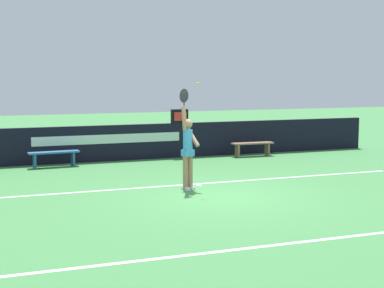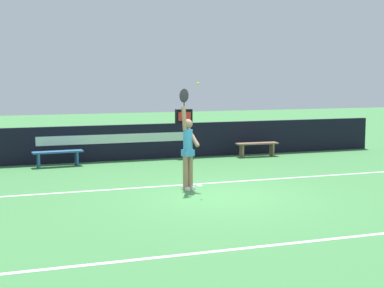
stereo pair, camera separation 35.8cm
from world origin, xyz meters
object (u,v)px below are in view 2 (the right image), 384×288
Objects in this scene: tennis_player at (188,148)px; tennis_ball at (198,84)px; courtside_bench_far at (58,155)px; courtside_bench_near at (257,146)px; speed_display at (184,116)px.

tennis_player is 36.45× the size of tennis_ball.
tennis_ball reaches higher than courtside_bench_far.
courtside_bench_far is at bearing -179.92° from courtside_bench_near.
courtside_bench_far is at bearing -171.25° from speed_display.
speed_display is at bearing 75.00° from tennis_ball.
tennis_ball is (-1.54, -5.74, 1.21)m from speed_display.
tennis_ball reaches higher than speed_display.
tennis_ball reaches higher than courtside_bench_near.
courtside_bench_far is (-2.66, 4.78, -0.68)m from tennis_player.
speed_display is at bearing 8.75° from courtside_bench_far.
courtside_bench_near is at bearing 0.08° from courtside_bench_far.
courtside_bench_near is 6.84m from courtside_bench_far.
tennis_ball is at bearing -60.88° from courtside_bench_far.
courtside_bench_near is at bearing 51.69° from tennis_ball.
tennis_player is 1.60× the size of courtside_bench_far.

